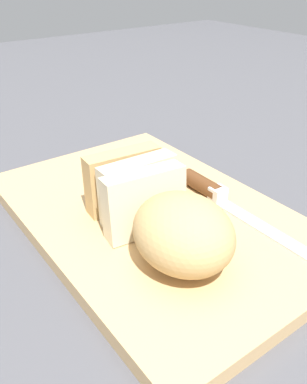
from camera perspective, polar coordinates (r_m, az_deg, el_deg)
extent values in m
plane|color=#4C4C51|center=(0.58, 0.00, -4.38)|extent=(3.00, 3.00, 0.00)
cube|color=tan|center=(0.57, 0.00, -3.51)|extent=(0.48, 0.32, 0.02)
ellipsoid|color=tan|center=(0.46, 4.16, -5.71)|extent=(0.14, 0.12, 0.08)
cube|color=beige|center=(0.51, -1.26, -1.46)|extent=(0.05, 0.11, 0.09)
cube|color=beige|center=(0.54, -2.25, 0.38)|extent=(0.04, 0.11, 0.08)
cube|color=tan|center=(0.56, -4.23, 1.71)|extent=(0.04, 0.11, 0.08)
cube|color=silver|center=(0.54, 17.50, -6.31)|extent=(0.23, 0.02, 0.00)
cylinder|color=#593319|center=(0.61, 6.74, 1.09)|extent=(0.07, 0.02, 0.02)
cube|color=silver|center=(0.59, 8.96, -0.33)|extent=(0.02, 0.02, 0.02)
sphere|color=#996633|center=(0.57, -1.14, -2.30)|extent=(0.00, 0.00, 0.00)
sphere|color=#996633|center=(0.51, -0.25, -6.96)|extent=(0.01, 0.01, 0.01)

